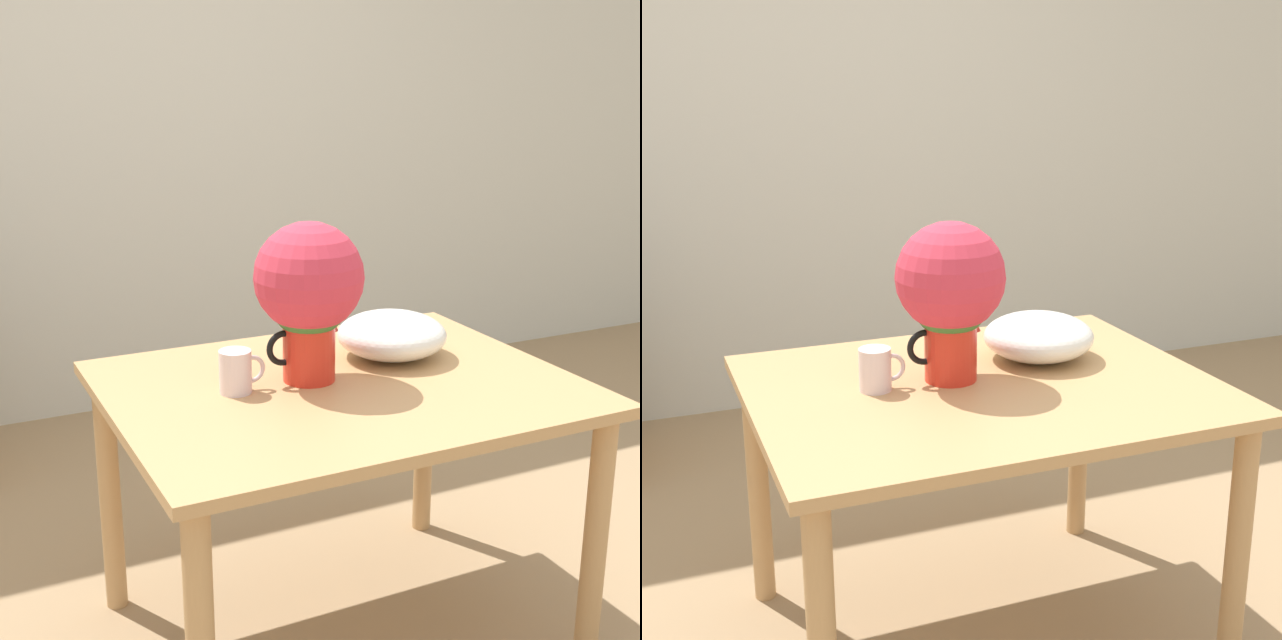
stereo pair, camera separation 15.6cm
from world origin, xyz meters
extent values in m
cube|color=silver|center=(0.00, 2.09, 1.30)|extent=(8.00, 0.05, 2.60)
cube|color=tan|center=(0.01, 0.13, 0.72)|extent=(1.15, 0.92, 0.03)
cylinder|color=tan|center=(0.53, -0.26, 0.35)|extent=(0.06, 0.06, 0.70)
cylinder|color=tan|center=(-0.50, 0.53, 0.35)|extent=(0.06, 0.06, 0.70)
cylinder|color=tan|center=(0.53, 0.53, 0.35)|extent=(0.06, 0.06, 0.70)
cylinder|color=red|center=(-0.05, 0.19, 0.82)|extent=(0.13, 0.13, 0.17)
cone|color=red|center=(0.01, 0.19, 0.88)|extent=(0.05, 0.05, 0.04)
torus|color=black|center=(-0.12, 0.19, 0.82)|extent=(0.09, 0.02, 0.09)
sphere|color=#3D7033|center=(-0.05, 0.19, 0.95)|extent=(0.21, 0.21, 0.21)
sphere|color=#CC3347|center=(-0.05, 0.19, 1.00)|extent=(0.28, 0.28, 0.28)
cylinder|color=silver|center=(-0.25, 0.18, 0.78)|extent=(0.08, 0.08, 0.11)
torus|color=silver|center=(-0.21, 0.18, 0.78)|extent=(0.07, 0.01, 0.07)
ellipsoid|color=white|center=(0.23, 0.26, 0.79)|extent=(0.30, 0.30, 0.12)
camera|label=1|loc=(-0.95, -1.75, 1.50)|focal=50.00mm
camera|label=2|loc=(-0.81, -1.81, 1.50)|focal=50.00mm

